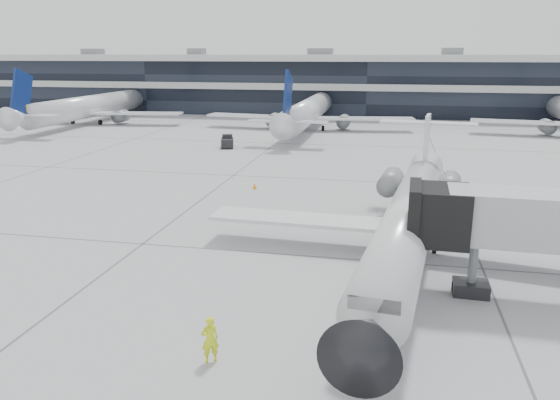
# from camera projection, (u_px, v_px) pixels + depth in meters

# --- Properties ---
(ground) EXTENTS (220.00, 220.00, 0.00)m
(ground) POSITION_uv_depth(u_px,v_px,m) (302.00, 256.00, 31.75)
(ground) COLOR #98989B
(ground) RESTS_ON ground
(terminal) EXTENTS (170.00, 22.00, 10.00)m
(terminal) POSITION_uv_depth(u_px,v_px,m) (369.00, 87.00, 108.03)
(terminal) COLOR black
(terminal) RESTS_ON ground
(bg_jet_left) EXTENTS (32.00, 40.00, 9.60)m
(bg_jet_left) POSITION_uv_depth(u_px,v_px,m) (93.00, 123.00, 92.49)
(bg_jet_left) COLOR silver
(bg_jet_left) RESTS_ON ground
(bg_jet_center) EXTENTS (32.00, 40.00, 9.60)m
(bg_jet_center) POSITION_uv_depth(u_px,v_px,m) (309.00, 129.00, 85.33)
(bg_jet_center) COLOR silver
(bg_jet_center) RESTS_ON ground
(regional_jet) EXTENTS (24.04, 30.01, 6.93)m
(regional_jet) POSITION_uv_depth(u_px,v_px,m) (409.00, 217.00, 31.03)
(regional_jet) COLOR silver
(regional_jet) RESTS_ON ground
(ramp_worker) EXTENTS (0.82, 0.74, 1.87)m
(ramp_worker) POSITION_uv_depth(u_px,v_px,m) (210.00, 339.00, 20.61)
(ramp_worker) COLOR #E1FA1A
(ramp_worker) RESTS_ON ground
(traffic_cone) EXTENTS (0.40, 0.40, 0.55)m
(traffic_cone) POSITION_uv_depth(u_px,v_px,m) (255.00, 186.00, 47.34)
(traffic_cone) COLOR orange
(traffic_cone) RESTS_ON ground
(far_tug) EXTENTS (2.08, 2.80, 1.59)m
(far_tug) POSITION_uv_depth(u_px,v_px,m) (227.00, 142.00, 68.07)
(far_tug) COLOR black
(far_tug) RESTS_ON ground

